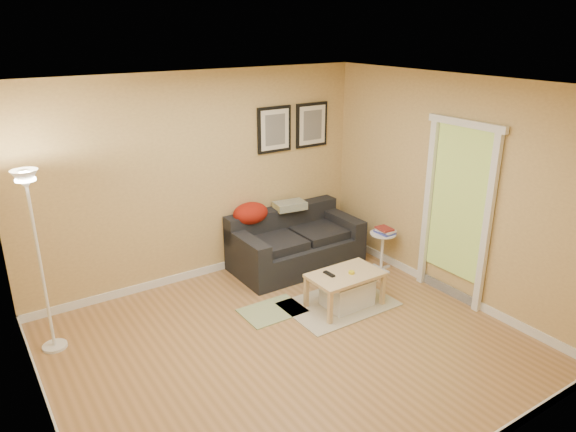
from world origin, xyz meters
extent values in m
plane|color=#AA7A49|center=(0.00, 0.00, 0.00)|extent=(4.50, 4.50, 0.00)
plane|color=white|center=(0.00, 0.00, 2.60)|extent=(4.50, 4.50, 0.00)
plane|color=#D7B36E|center=(0.00, 2.00, 1.30)|extent=(4.50, 0.00, 4.50)
plane|color=#D7B36E|center=(0.00, -2.00, 1.30)|extent=(4.50, 0.00, 4.50)
plane|color=#D7B36E|center=(-2.25, 0.00, 1.30)|extent=(0.00, 4.00, 4.00)
plane|color=#D7B36E|center=(2.25, 0.00, 1.30)|extent=(0.00, 4.00, 4.00)
cube|color=white|center=(0.00, 1.99, 0.05)|extent=(4.50, 0.02, 0.10)
cube|color=white|center=(-2.24, 0.00, 0.05)|extent=(0.02, 4.00, 0.10)
cube|color=white|center=(2.24, 0.00, 0.05)|extent=(0.02, 4.00, 0.10)
cube|color=#B8AE92|center=(0.96, 0.39, 0.01)|extent=(1.25, 0.85, 0.01)
cube|color=#668C4C|center=(0.23, 0.69, 0.01)|extent=(0.70, 0.50, 0.01)
cube|color=black|center=(0.82, 0.41, 0.43)|extent=(0.06, 0.16, 0.02)
cylinder|color=yellow|center=(1.05, 0.29, 0.43)|extent=(0.07, 0.07, 0.03)
camera|label=1|loc=(-2.56, -3.85, 3.12)|focal=33.09mm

